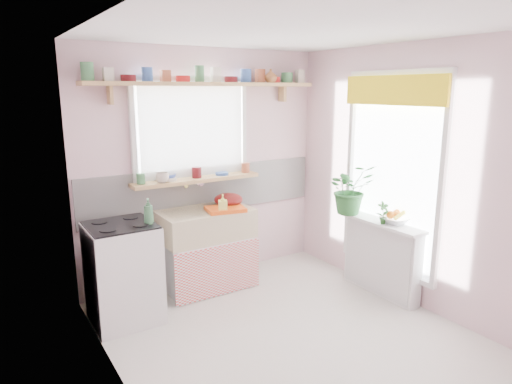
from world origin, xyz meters
TOP-DOWN VIEW (x-y plane):
  - room at (0.66, 0.86)m, footprint 3.20×3.20m
  - sink_unit at (-0.15, 1.29)m, footprint 0.95×0.65m
  - cooker at (-1.10, 1.05)m, footprint 0.58×0.58m
  - radiator_ledge at (1.30, 0.20)m, footprint 0.22×0.95m
  - windowsill at (-0.15, 1.48)m, footprint 1.40×0.22m
  - pine_shelf at (0.00, 1.47)m, footprint 2.52×0.24m
  - shelf_crockery at (0.00, 1.47)m, footprint 2.47×0.11m
  - sill_crockery at (-0.15, 1.48)m, footprint 1.35×0.11m
  - dish_tray at (0.01, 1.16)m, footprint 0.43×0.36m
  - colander at (0.14, 1.32)m, footprint 0.39×0.39m
  - jade_plant at (1.21, 0.60)m, footprint 0.58×0.53m
  - fruit_bowl at (1.33, 0.08)m, footprint 0.28×0.28m
  - herb_pot at (1.21, 0.14)m, footprint 0.14×0.11m
  - soap_bottle_sink at (-0.05, 1.10)m, footprint 0.12×0.12m
  - sill_cup at (-0.55, 1.42)m, footprint 0.16×0.16m
  - sill_bowl at (-0.47, 1.54)m, footprint 0.25×0.25m
  - shelf_vase at (0.73, 1.41)m, footprint 0.17×0.17m
  - cooker_bottle at (-0.88, 0.92)m, footprint 0.11×0.11m
  - fruit at (1.34, 0.09)m, footprint 0.20×0.14m

SIDE VIEW (x-z plane):
  - radiator_ledge at x=1.30m, z-range 0.01..0.78m
  - sink_unit at x=-0.15m, z-range -0.13..0.99m
  - cooker at x=-1.10m, z-range 0.00..0.92m
  - fruit_bowl at x=1.33m, z-range 0.78..0.84m
  - fruit at x=1.34m, z-range 0.82..0.92m
  - dish_tray at x=0.01m, z-range 0.85..0.89m
  - herb_pot at x=1.21m, z-range 0.78..1.00m
  - colander at x=0.14m, z-range 0.85..0.99m
  - soap_bottle_sink at x=-0.05m, z-range 0.85..1.04m
  - cooker_bottle at x=-0.88m, z-range 0.92..1.14m
  - jade_plant at x=1.21m, z-range 0.77..1.31m
  - windowsill at x=-0.15m, z-range 1.12..1.16m
  - sill_bowl at x=-0.47m, z-range 1.16..1.22m
  - sill_cup at x=-0.55m, z-range 1.16..1.26m
  - sill_crockery at x=-0.15m, z-range 1.16..1.28m
  - room at x=0.66m, z-range -0.23..2.97m
  - pine_shelf at x=0.00m, z-range 2.10..2.14m
  - shelf_crockery at x=0.00m, z-range 2.14..2.26m
  - shelf_vase at x=0.73m, z-range 2.14..2.29m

